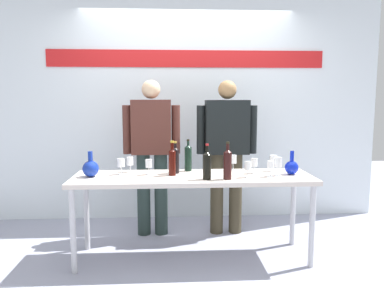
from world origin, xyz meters
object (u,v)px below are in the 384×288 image
display_table (193,183)px  wine_glass_right_5 (278,162)px  decanter_blue_right (292,167)px  wine_glass_left_2 (149,164)px  wine_bottle_4 (172,161)px  wine_glass_right_0 (233,160)px  wine_glass_right_3 (248,166)px  presenter_right (227,146)px  wine_glass_right_1 (271,165)px  wine_bottle_3 (188,157)px  presenter_left (152,148)px  wine_bottle_2 (228,163)px  decanter_blue_left (91,168)px  wine_glass_right_2 (254,163)px  wine_glass_right_4 (273,159)px  wine_bottle_1 (175,159)px  wine_bottle_0 (207,164)px  wine_glass_left_1 (121,163)px  wine_glass_left_0 (130,161)px

display_table → wine_glass_right_5: bearing=-3.0°
decanter_blue_right → wine_glass_left_2: bearing=177.0°
wine_bottle_4 → wine_glass_right_0: (0.59, 0.22, -0.03)m
decanter_blue_right → wine_glass_right_3: (-0.43, -0.11, 0.03)m
presenter_right → wine_glass_right_5: presenter_right is taller
wine_glass_left_2 → wine_glass_right_1: (1.09, -0.16, 0.01)m
wine_bottle_3 → wine_bottle_4: (-0.15, -0.20, -0.00)m
presenter_left → wine_bottle_2: bearing=-48.9°
wine_bottle_2 → wine_glass_right_3: wine_bottle_2 is taller
wine_glass_right_3 → wine_glass_right_5: (0.29, 0.06, 0.02)m
presenter_right → wine_bottle_2: presenter_right is taller
wine_bottle_4 → wine_glass_right_3: wine_bottle_4 is taller
decanter_blue_left → presenter_left: size_ratio=0.14×
wine_bottle_2 → wine_glass_right_2: wine_bottle_2 is taller
wine_bottle_3 → wine_glass_right_4: wine_bottle_3 is taller
decanter_blue_left → wine_glass_right_2: (1.49, 0.07, 0.02)m
wine_bottle_2 → decanter_blue_right: bearing=15.4°
wine_glass_right_5 → presenter_right: bearing=118.7°
wine_glass_right_2 → display_table: bearing=-172.6°
decanter_blue_left → wine_bottle_1: wine_bottle_1 is taller
presenter_right → wine_glass_right_4: (0.38, -0.46, -0.07)m
wine_bottle_0 → wine_bottle_4: wine_bottle_4 is taller
presenter_left → wine_bottle_3: 0.55m
wine_glass_right_1 → wine_glass_right_2: (-0.11, 0.16, -0.01)m
wine_glass_left_1 → wine_glass_right_5: 1.43m
wine_bottle_1 → wine_glass_right_0: wine_bottle_1 is taller
wine_bottle_1 → wine_glass_right_3: (0.64, -0.22, -0.03)m
wine_bottle_4 → wine_glass_right_0: bearing=20.2°
wine_glass_right_4 → wine_bottle_0: bearing=-154.1°
wine_glass_left_2 → wine_glass_right_1: 1.10m
presenter_right → wine_bottle_1: bearing=-137.8°
wine_bottle_1 → wine_bottle_4: 0.10m
decanter_blue_right → wine_glass_right_0: (-0.50, 0.24, 0.03)m
wine_bottle_2 → wine_bottle_3: (-0.32, 0.39, -0.01)m
wine_glass_left_0 → presenter_left: bearing=66.6°
wine_glass_left_0 → wine_glass_right_4: 1.37m
wine_bottle_1 → wine_bottle_2: wine_bottle_2 is taller
wine_bottle_4 → wine_glass_left_2: 0.22m
decanter_blue_right → wine_glass_left_1: size_ratio=1.48×
wine_glass_right_5 → wine_glass_right_4: bearing=85.6°
decanter_blue_left → wine_glass_right_3: decanter_blue_left is taller
wine_glass_left_2 → wine_glass_right_5: size_ratio=0.83×
wine_bottle_2 → presenter_right: bearing=81.9°
decanter_blue_right → wine_glass_right_2: (-0.33, 0.07, 0.03)m
wine_bottle_2 → wine_bottle_4: bearing=158.3°
presenter_right → wine_bottle_1: 0.75m
presenter_left → wine_bottle_0: 0.94m
wine_glass_right_5 → wine_bottle_4: bearing=176.0°
decanter_blue_left → decanter_blue_right: 1.82m
wine_bottle_3 → wine_glass_left_1: size_ratio=2.07×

